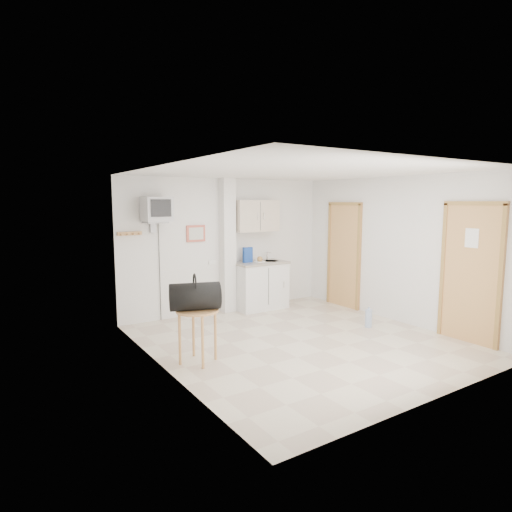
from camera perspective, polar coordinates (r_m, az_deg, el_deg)
ground at (r=6.55m, az=6.00°, el=-11.22°), size 4.50×4.50×0.00m
room_envelope at (r=6.46m, az=7.35°, el=2.45°), size 4.24×4.54×2.55m
kitchenette at (r=8.27m, az=0.44°, el=-1.55°), size 1.03×0.58×2.10m
crt_television at (r=7.28m, az=-13.13°, el=6.00°), size 0.44×0.45×2.15m
round_table at (r=5.60m, az=-7.80°, el=-8.16°), size 0.55×0.55×0.70m
duffel_bag at (r=5.50m, az=-8.15°, el=-5.32°), size 0.71×0.53×0.47m
water_bottle at (r=7.40m, az=14.78°, el=-8.02°), size 0.11×0.11×0.34m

